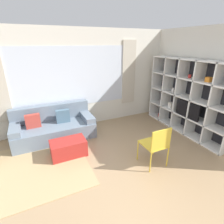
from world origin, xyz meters
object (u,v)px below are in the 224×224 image
object	(u,v)px
couch_main	(54,127)
folding_chair	(156,143)
shelving_unit	(188,97)
ottoman	(69,148)

from	to	relation	value
couch_main	folding_chair	world-z (taller)	folding_chair
shelving_unit	couch_main	xyz separation A→B (m)	(-3.38, 1.12, -0.68)
shelving_unit	couch_main	distance (m)	3.62
shelving_unit	couch_main	bearing A→B (deg)	161.66
shelving_unit	folding_chair	xyz separation A→B (m)	(-1.73, -0.91, -0.45)
ottoman	folding_chair	size ratio (longest dim) A/B	0.86
ottoman	folding_chair	world-z (taller)	folding_chair
couch_main	folding_chair	bearing A→B (deg)	-50.97
shelving_unit	couch_main	world-z (taller)	shelving_unit
ottoman	folding_chair	distance (m)	1.87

